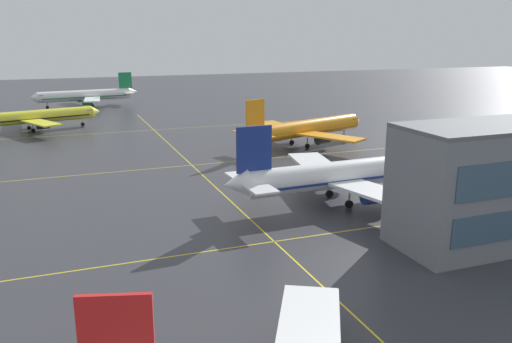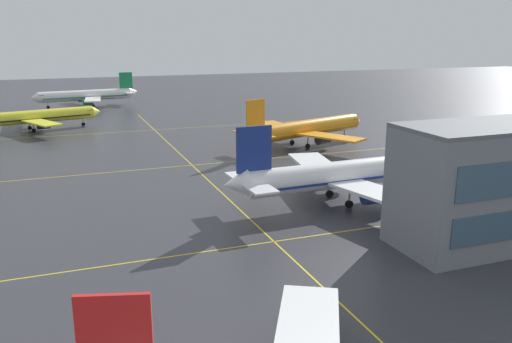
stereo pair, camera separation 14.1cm
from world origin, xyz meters
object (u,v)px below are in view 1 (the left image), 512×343
object	(u,v)px
airliner_far_left_stand	(35,117)
airliner_far_right_stand	(86,95)
airliner_second_row	(349,174)
airliner_third_row	(304,129)

from	to	relation	value
airliner_far_left_stand	airliner_far_right_stand	world-z (taller)	airliner_far_right_stand
airliner_far_left_stand	airliner_far_right_stand	distance (m)	46.08
airliner_far_left_stand	airliner_far_right_stand	size ratio (longest dim) A/B	0.92
airliner_second_row	airliner_far_right_stand	world-z (taller)	airliner_second_row
airliner_second_row	airliner_far_right_stand	xyz separation A→B (m)	(-29.43, 123.42, -0.41)
airliner_second_row	airliner_far_right_stand	size ratio (longest dim) A/B	1.11
airliner_third_row	airliner_far_left_stand	xyz separation A→B (m)	(-55.79, 41.50, -0.32)
airliner_second_row	airliner_far_left_stand	distance (m)	91.39
airliner_second_row	airliner_far_right_stand	distance (m)	126.88
airliner_third_row	airliner_far_right_stand	bearing A→B (deg)	115.62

